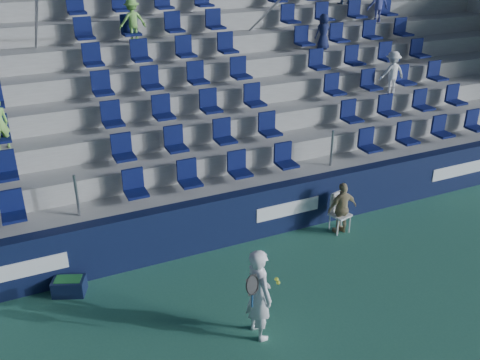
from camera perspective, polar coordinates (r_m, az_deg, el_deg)
name	(u,v)px	position (r m, az deg, el deg)	size (l,w,h in m)	color
ground	(295,330)	(9.89, 5.94, -15.62)	(70.00, 70.00, 0.00)	#317259
sponsor_wall	(225,220)	(11.84, -1.58, -4.32)	(24.00, 0.32, 1.20)	#0F1739
grandstand	(155,94)	(15.72, -9.07, 9.07)	(24.00, 8.17, 6.63)	#A9A9A4
tennis_player	(259,294)	(9.22, 2.04, -12.04)	(0.69, 0.66, 1.73)	white
line_judge_chair	(338,209)	(12.64, 10.43, -3.06)	(0.50, 0.52, 0.94)	white
line_judge	(342,208)	(12.49, 10.85, -2.96)	(0.74, 0.31, 1.26)	tan
ball_bin	(69,285)	(11.06, -17.77, -10.66)	(0.71, 0.60, 0.34)	#0E1733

